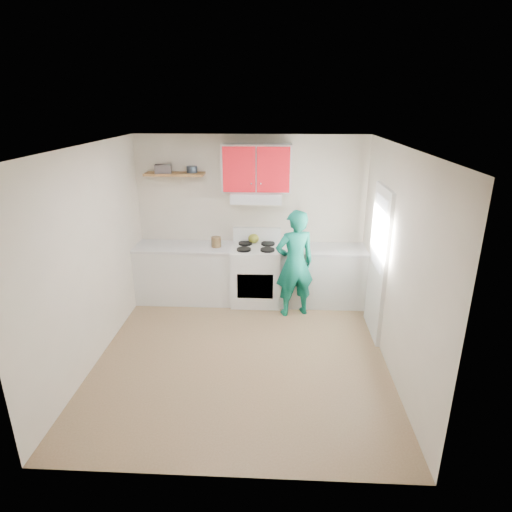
# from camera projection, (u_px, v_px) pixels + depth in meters

# --- Properties ---
(floor) EXTENTS (3.80, 3.80, 0.00)m
(floor) POSITION_uv_depth(u_px,v_px,m) (242.00, 355.00, 5.47)
(floor) COLOR brown
(floor) RESTS_ON ground
(ceiling) EXTENTS (3.60, 3.80, 0.04)m
(ceiling) POSITION_uv_depth(u_px,v_px,m) (239.00, 147.00, 4.59)
(ceiling) COLOR white
(ceiling) RESTS_ON floor
(back_wall) EXTENTS (3.60, 0.04, 2.60)m
(back_wall) POSITION_uv_depth(u_px,v_px,m) (251.00, 218.00, 6.82)
(back_wall) COLOR beige
(back_wall) RESTS_ON floor
(front_wall) EXTENTS (3.60, 0.04, 2.60)m
(front_wall) POSITION_uv_depth(u_px,v_px,m) (220.00, 347.00, 3.25)
(front_wall) COLOR beige
(front_wall) RESTS_ON floor
(left_wall) EXTENTS (0.04, 3.80, 2.60)m
(left_wall) POSITION_uv_depth(u_px,v_px,m) (92.00, 257.00, 5.12)
(left_wall) COLOR beige
(left_wall) RESTS_ON floor
(right_wall) EXTENTS (0.04, 3.80, 2.60)m
(right_wall) POSITION_uv_depth(u_px,v_px,m) (396.00, 262.00, 4.94)
(right_wall) COLOR beige
(right_wall) RESTS_ON floor
(door) EXTENTS (0.05, 0.85, 2.05)m
(door) POSITION_uv_depth(u_px,v_px,m) (378.00, 263.00, 5.70)
(door) COLOR white
(door) RESTS_ON floor
(door_glass) EXTENTS (0.01, 0.55, 0.95)m
(door_glass) POSITION_uv_depth(u_px,v_px,m) (379.00, 233.00, 5.55)
(door_glass) COLOR white
(door_glass) RESTS_ON door
(counter_left) EXTENTS (1.52, 0.60, 0.90)m
(counter_left) POSITION_uv_depth(u_px,v_px,m) (186.00, 273.00, 6.87)
(counter_left) COLOR silver
(counter_left) RESTS_ON floor
(counter_right) EXTENTS (1.32, 0.60, 0.90)m
(counter_right) POSITION_uv_depth(u_px,v_px,m) (322.00, 276.00, 6.77)
(counter_right) COLOR silver
(counter_right) RESTS_ON floor
(stove) EXTENTS (0.76, 0.65, 0.92)m
(stove) POSITION_uv_depth(u_px,v_px,m) (256.00, 275.00, 6.79)
(stove) COLOR white
(stove) RESTS_ON floor
(range_hood) EXTENTS (0.76, 0.44, 0.15)m
(range_hood) POSITION_uv_depth(u_px,v_px,m) (257.00, 197.00, 6.47)
(range_hood) COLOR silver
(range_hood) RESTS_ON back_wall
(upper_cabinets) EXTENTS (1.02, 0.33, 0.70)m
(upper_cabinets) POSITION_uv_depth(u_px,v_px,m) (257.00, 168.00, 6.38)
(upper_cabinets) COLOR red
(upper_cabinets) RESTS_ON back_wall
(shelf) EXTENTS (0.90, 0.30, 0.04)m
(shelf) POSITION_uv_depth(u_px,v_px,m) (175.00, 174.00, 6.48)
(shelf) COLOR brown
(shelf) RESTS_ON back_wall
(books) EXTENTS (0.27, 0.21, 0.13)m
(books) POSITION_uv_depth(u_px,v_px,m) (163.00, 169.00, 6.43)
(books) COLOR #473E40
(books) RESTS_ON shelf
(tin) EXTENTS (0.21, 0.21, 0.10)m
(tin) POSITION_uv_depth(u_px,v_px,m) (192.00, 169.00, 6.47)
(tin) COLOR #333D4C
(tin) RESTS_ON shelf
(kettle) EXTENTS (0.22, 0.22, 0.15)m
(kettle) POSITION_uv_depth(u_px,v_px,m) (254.00, 238.00, 6.82)
(kettle) COLOR olive
(kettle) RESTS_ON stove
(crock) EXTENTS (0.17, 0.17, 0.18)m
(crock) POSITION_uv_depth(u_px,v_px,m) (216.00, 243.00, 6.64)
(crock) COLOR brown
(crock) RESTS_ON counter_left
(cutting_board) EXTENTS (0.31, 0.25, 0.02)m
(cutting_board) POSITION_uv_depth(u_px,v_px,m) (320.00, 250.00, 6.55)
(cutting_board) COLOR olive
(cutting_board) RESTS_ON counter_right
(silicone_mat) EXTENTS (0.40, 0.36, 0.01)m
(silicone_mat) POSITION_uv_depth(u_px,v_px,m) (354.00, 250.00, 6.59)
(silicone_mat) COLOR red
(silicone_mat) RESTS_ON counter_right
(person) EXTENTS (0.68, 0.55, 1.63)m
(person) POSITION_uv_depth(u_px,v_px,m) (295.00, 264.00, 6.27)
(person) COLOR #0A624E
(person) RESTS_ON floor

